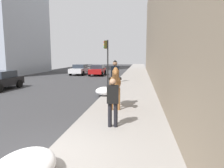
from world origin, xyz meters
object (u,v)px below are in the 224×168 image
car_mid_lane (80,69)px  pedestrian_greeting (113,99)px  mounted_horse_near (115,82)px  car_far_lane (98,70)px  traffic_light_near_curb (107,55)px

car_mid_lane → pedestrian_greeting: bearing=22.0°
car_mid_lane → mounted_horse_near: bearing=24.0°
car_mid_lane → car_far_lane: 2.76m
traffic_light_near_curb → car_mid_lane: bearing=29.6°
pedestrian_greeting → car_mid_lane: bearing=14.2°
mounted_horse_near → traffic_light_near_curb: 8.58m
mounted_horse_near → traffic_light_near_curb: (8.30, 1.79, 1.27)m
mounted_horse_near → car_far_lane: mounted_horse_near is taller
mounted_horse_near → pedestrian_greeting: size_ratio=1.34×
mounted_horse_near → car_far_lane: 17.72m
car_mid_lane → traffic_light_near_curb: 11.10m
mounted_horse_near → car_far_lane: bearing=-174.0°
car_mid_lane → traffic_light_near_curb: (-9.50, -5.41, 1.91)m
pedestrian_greeting → car_mid_lane: 21.72m
pedestrian_greeting → traffic_light_near_curb: (10.90, 2.04, 1.56)m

